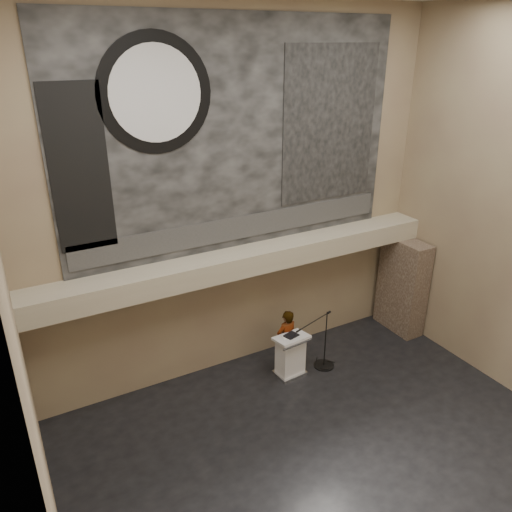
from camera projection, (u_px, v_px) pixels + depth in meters
floor at (334, 460)px, 9.89m from camera, size 10.00×10.00×0.00m
wall_back at (239, 202)px, 11.41m from camera, size 10.00×0.02×8.50m
wall_left at (20, 349)px, 5.98m from camera, size 0.02×8.00×8.50m
soffit at (248, 260)px, 11.60m from camera, size 10.00×0.80×0.50m
sprinkler_left at (185, 286)px, 10.97m from camera, size 0.04×0.04×0.06m
sprinkler_right at (315, 256)px, 12.52m from camera, size 0.04×0.04×0.06m
banner at (239, 138)px, 10.81m from camera, size 8.00×0.05×5.00m
banner_text_strip at (241, 227)px, 11.59m from camera, size 7.76×0.02×0.55m
banner_clock_rim at (156, 94)px, 9.58m from camera, size 2.30×0.02×2.30m
banner_clock_face at (156, 94)px, 9.56m from camera, size 1.84×0.02×1.84m
banner_building_print at (330, 125)px, 11.80m from camera, size 2.60×0.02×3.60m
banner_brick_print at (79, 170)px, 9.39m from camera, size 1.10×0.02×3.20m
stone_pier at (402, 285)px, 13.94m from camera, size 0.60×1.40×2.70m
lectern at (290, 355)px, 12.22m from camera, size 0.84×0.63×1.14m
binder at (291, 336)px, 12.00m from camera, size 0.38×0.33×0.04m
papers at (287, 338)px, 11.94m from camera, size 0.23×0.29×0.00m
speaker_person at (286, 339)px, 12.42m from camera, size 0.62×0.43×1.60m
mic_stand at (323, 359)px, 12.63m from camera, size 1.36×0.61×1.57m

